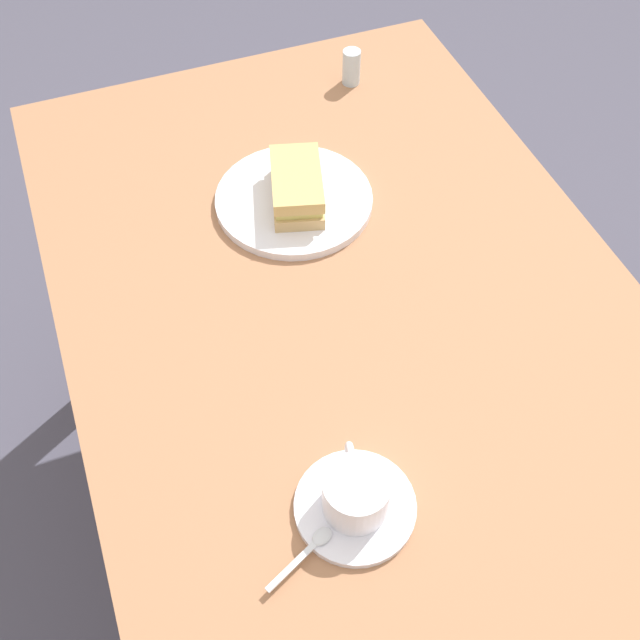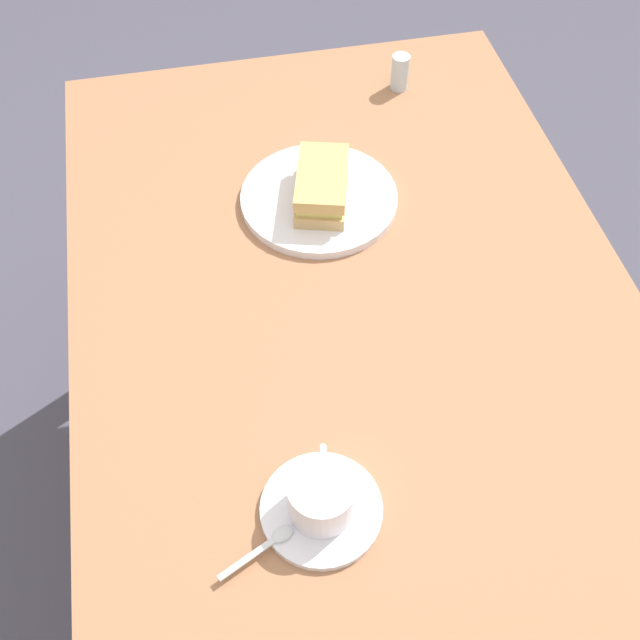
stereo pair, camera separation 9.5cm
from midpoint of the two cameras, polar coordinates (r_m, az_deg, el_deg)
name	(u,v)px [view 2 (the right image)]	position (r m, az deg, el deg)	size (l,w,h in m)	color
ground_plane	(346,519)	(1.70, 3.61, -14.63)	(6.00, 6.00, 0.00)	#484757
dining_table	(357,357)	(1.16, 5.12, -2.92)	(1.26, 0.80, 0.72)	#9E6B4A
sandwich_plate	(319,198)	(1.21, 2.20, 8.91)	(0.25, 0.25, 0.01)	white
sandwich_front	(322,186)	(1.19, 2.46, 9.83)	(0.15, 0.11, 0.05)	tan
coffee_saucer	(321,509)	(0.92, 3.16, -14.08)	(0.14, 0.14, 0.01)	white
coffee_cup	(321,495)	(0.89, 3.26, -13.06)	(0.10, 0.08, 0.06)	white
spoon	(268,544)	(0.89, -0.69, -16.51)	(0.05, 0.09, 0.01)	silver
salt_shaker	(400,72)	(1.44, 7.95, 17.70)	(0.03, 0.03, 0.06)	silver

